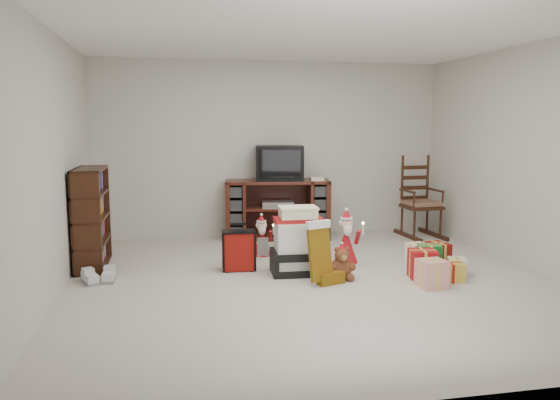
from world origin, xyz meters
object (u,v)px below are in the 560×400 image
at_px(teddy_bear, 341,265).
at_px(tv_stand, 277,209).
at_px(red_suitcase, 239,250).
at_px(mrs_claus_figurine, 262,242).
at_px(sneaker_pair, 99,277).
at_px(gift_cluster, 435,264).
at_px(gift_pile, 298,245).
at_px(rocking_chair, 419,208).
at_px(santa_figurine, 346,245).
at_px(bookshelf, 92,219).
at_px(crt_television, 279,163).

bearing_deg(teddy_bear, tv_stand, 96.70).
height_order(red_suitcase, mrs_claus_figurine, mrs_claus_figurine).
xyz_separation_m(sneaker_pair, gift_cluster, (3.52, -0.41, 0.07)).
xyz_separation_m(gift_pile, red_suitcase, (-0.61, 0.24, -0.09)).
xyz_separation_m(tv_stand, rocking_chair, (2.04, -0.27, -0.00)).
xyz_separation_m(tv_stand, gift_pile, (-0.14, -1.87, -0.10)).
distance_m(gift_pile, mrs_claus_figurine, 0.79).
bearing_deg(mrs_claus_figurine, santa_figurine, -32.23).
bearing_deg(gift_pile, bookshelf, 164.51).
bearing_deg(red_suitcase, crt_television, 67.95).
relative_size(bookshelf, santa_figurine, 1.71).
bearing_deg(bookshelf, gift_pile, -18.74).
relative_size(bookshelf, rocking_chair, 0.93).
distance_m(teddy_bear, crt_television, 2.37).
bearing_deg(gift_pile, crt_television, 88.13).
height_order(santa_figurine, sneaker_pair, santa_figurine).
bearing_deg(gift_pile, tv_stand, 88.99).
relative_size(teddy_bear, gift_cluster, 0.33).
bearing_deg(red_suitcase, mrs_claus_figurine, 59.38).
xyz_separation_m(teddy_bear, mrs_claus_figurine, (-0.67, 1.05, 0.05)).
xyz_separation_m(red_suitcase, crt_television, (0.78, 1.62, 0.84)).
relative_size(gift_pile, sneaker_pair, 1.98).
xyz_separation_m(bookshelf, gift_pile, (2.22, -0.75, -0.23)).
distance_m(bookshelf, rocking_chair, 4.48).
distance_m(teddy_bear, gift_cluster, 1.04).
height_order(mrs_claus_figurine, gift_cluster, mrs_claus_figurine).
bearing_deg(tv_stand, gift_cluster, -51.78).
bearing_deg(tv_stand, rocking_chair, 0.14).
distance_m(red_suitcase, sneaker_pair, 1.49).
distance_m(red_suitcase, santa_figurine, 1.22).
xyz_separation_m(tv_stand, crt_television, (0.03, -0.01, 0.66)).
bearing_deg(crt_television, sneaker_pair, -132.80).
bearing_deg(tv_stand, red_suitcase, -107.13).
distance_m(mrs_claus_figurine, sneaker_pair, 1.92).
height_order(gift_pile, gift_cluster, gift_pile).
relative_size(tv_stand, bookshelf, 1.34).
relative_size(gift_pile, gift_cluster, 0.70).
height_order(bookshelf, mrs_claus_figurine, bookshelf).
xyz_separation_m(bookshelf, red_suitcase, (1.61, -0.51, -0.31)).
distance_m(gift_pile, sneaker_pair, 2.10).
xyz_separation_m(red_suitcase, santa_figurine, (1.22, -0.06, 0.02)).
height_order(red_suitcase, santa_figurine, santa_figurine).
xyz_separation_m(sneaker_pair, crt_television, (2.24, 1.79, 1.02)).
bearing_deg(gift_pile, sneaker_pair, -178.87).
distance_m(bookshelf, red_suitcase, 1.72).
relative_size(rocking_chair, gift_cluster, 1.17).
bearing_deg(teddy_bear, crt_television, 96.01).
distance_m(red_suitcase, teddy_bear, 1.15).
xyz_separation_m(tv_stand, santa_figurine, (0.46, -1.69, -0.16)).
bearing_deg(bookshelf, tv_stand, 25.32).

